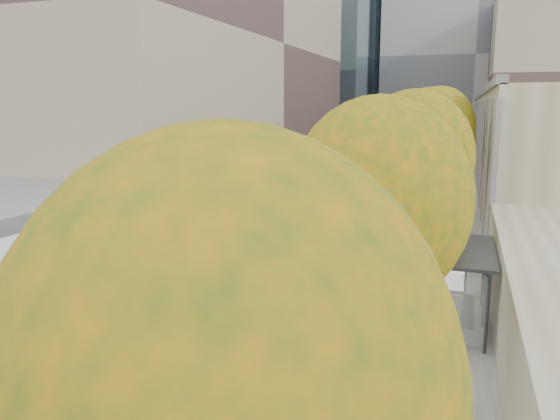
% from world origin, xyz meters
% --- Properties ---
extents(bus_platform, '(4.25, 150.00, 0.15)m').
position_xyz_m(bus_platform, '(-3.88, 35.00, 0.07)').
color(bus_platform, '#A2A2A2').
rests_on(bus_platform, ground).
extents(sidewalk, '(4.75, 150.00, 0.08)m').
position_xyz_m(sidewalk, '(4.12, 35.00, 0.04)').
color(sidewalk, gray).
rests_on(sidewalk, ground).
extents(building_tan, '(18.00, 92.00, 8.00)m').
position_xyz_m(building_tan, '(15.50, 64.00, 4.00)').
color(building_tan, gray).
rests_on(building_tan, ground).
extents(building_midrise, '(24.00, 46.00, 25.00)m').
position_xyz_m(building_midrise, '(-22.50, 41.00, 12.50)').
color(building_midrise, tan).
rests_on(building_midrise, ground).
extents(building_far_block, '(30.00, 18.00, 30.00)m').
position_xyz_m(building_far_block, '(6.00, 96.00, 15.00)').
color(building_far_block, gray).
rests_on(building_far_block, ground).
extents(bus_shelter, '(1.90, 4.40, 2.53)m').
position_xyz_m(bus_shelter, '(5.69, 10.96, 2.19)').
color(bus_shelter, '#383A3F').
rests_on(bus_shelter, sidewalk).
extents(tree_a, '(3.80, 3.80, 6.65)m').
position_xyz_m(tree_a, '(3.60, -3.00, 4.82)').
color(tree_a, '#2F2414').
rests_on(tree_a, sidewalk).
extents(tree_b, '(4.00, 4.00, 6.97)m').
position_xyz_m(tree_b, '(3.60, 5.00, 5.04)').
color(tree_b, '#2F2414').
rests_on(tree_b, sidewalk).
extents(tree_c, '(4.20, 4.20, 7.28)m').
position_xyz_m(tree_c, '(3.60, 13.00, 5.25)').
color(tree_c, '#2F2414').
rests_on(tree_c, sidewalk).
extents(tree_d, '(4.40, 4.40, 7.60)m').
position_xyz_m(tree_d, '(3.60, 22.00, 5.47)').
color(tree_d, '#2F2414').
rests_on(tree_d, sidewalk).
extents(tree_e, '(4.60, 4.60, 7.92)m').
position_xyz_m(tree_e, '(3.60, 31.00, 5.69)').
color(tree_e, '#2F2414').
rests_on(tree_e, sidewalk).
extents(bus_far, '(2.70, 17.27, 2.87)m').
position_xyz_m(bus_far, '(-7.70, 28.00, 1.57)').
color(bus_far, silver).
rests_on(bus_far, ground).
extents(distant_car, '(1.91, 3.59, 1.16)m').
position_xyz_m(distant_car, '(-7.74, 47.60, 0.58)').
color(distant_car, silver).
rests_on(distant_car, ground).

